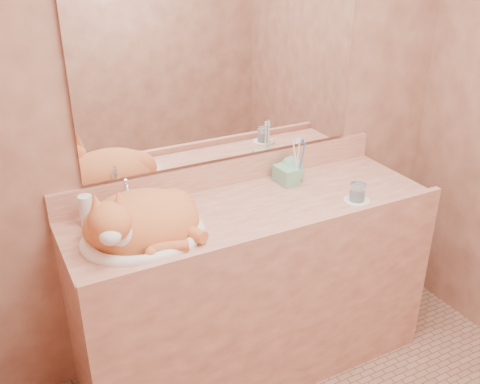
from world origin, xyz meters
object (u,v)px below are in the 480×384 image
cat (139,219)px  toothbrush_cup (298,175)px  sink_basin (142,220)px  vanity_counter (253,289)px  soap_dispenser (294,170)px  water_glass (358,192)px

cat → toothbrush_cup: cat is taller
sink_basin → toothbrush_cup: 0.80m
vanity_counter → soap_dispenser: bearing=19.8°
cat → soap_dispenser: size_ratio=2.53×
sink_basin → soap_dispenser: soap_dispenser is taller
sink_basin → toothbrush_cup: (0.78, 0.13, -0.02)m
vanity_counter → soap_dispenser: soap_dispenser is taller
cat → soap_dispenser: bearing=16.0°
soap_dispenser → toothbrush_cup: (0.03, 0.01, -0.04)m
toothbrush_cup → water_glass: size_ratio=1.38×
vanity_counter → water_glass: size_ratio=20.48×
sink_basin → water_glass: 0.93m
vanity_counter → sink_basin: bearing=-177.7°
sink_basin → water_glass: (0.92, -0.14, -0.03)m
sink_basin → vanity_counter: bearing=7.4°
cat → toothbrush_cup: bearing=16.7°
soap_dispenser → water_glass: (0.17, -0.25, -0.04)m
toothbrush_cup → water_glass: toothbrush_cup is taller
vanity_counter → toothbrush_cup: toothbrush_cup is taller
toothbrush_cup → water_glass: (0.13, -0.27, -0.00)m
sink_basin → soap_dispenser: bearing=13.6°
cat → water_glass: bearing=-0.7°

